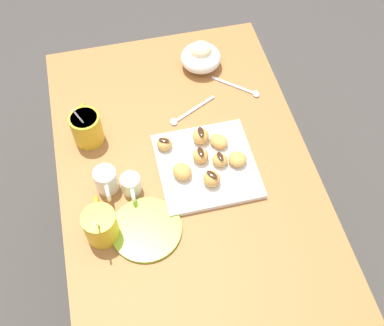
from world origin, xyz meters
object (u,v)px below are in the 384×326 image
at_px(coffee_mug_mustard_right, 86,127).
at_px(beignet_1, 220,160).
at_px(beignet_0, 212,179).
at_px(beignet_7, 219,141).
at_px(beignet_2, 201,156).
at_px(saucer_lime_left, 146,229).
at_px(beignet_3, 238,159).
at_px(ice_cream_bowl, 201,56).
at_px(beignet_5, 164,144).
at_px(cream_pitcher_white, 106,180).
at_px(coffee_mug_mustard_left, 100,224).
at_px(beignet_4, 182,172).
at_px(beignet_6, 201,136).
at_px(pastry_plate_square, 207,166).
at_px(chocolate_sauce_pitcher, 131,184).
at_px(dining_table, 186,191).

xyz_separation_m(coffee_mug_mustard_right, beignet_1, (-0.18, -0.34, -0.02)).
relative_size(beignet_0, beignet_7, 0.87).
xyz_separation_m(beignet_2, beignet_7, (0.04, -0.06, -0.00)).
bearing_deg(saucer_lime_left, beignet_0, -64.96).
xyz_separation_m(beignet_1, beignet_3, (-0.01, -0.05, -0.00)).
bearing_deg(ice_cream_bowl, coffee_mug_mustard_right, 118.66).
bearing_deg(ice_cream_bowl, saucer_lime_left, 152.93).
distance_m(beignet_1, beignet_5, 0.16).
height_order(saucer_lime_left, beignet_2, beignet_2).
relative_size(cream_pitcher_white, beignet_1, 2.40).
xyz_separation_m(coffee_mug_mustard_left, coffee_mug_mustard_right, (0.31, 0.00, 0.00)).
height_order(beignet_4, beignet_6, beignet_6).
distance_m(pastry_plate_square, coffee_mug_mustard_left, 0.33).
relative_size(beignet_2, beignet_4, 0.80).
height_order(coffee_mug_mustard_right, ice_cream_bowl, coffee_mug_mustard_right).
height_order(beignet_2, beignet_3, beignet_2).
relative_size(ice_cream_bowl, beignet_2, 2.87).
relative_size(coffee_mug_mustard_right, chocolate_sauce_pitcher, 1.61).
height_order(chocolate_sauce_pitcher, beignet_7, chocolate_sauce_pitcher).
bearing_deg(pastry_plate_square, ice_cream_bowl, -11.31).
distance_m(ice_cream_bowl, chocolate_sauce_pitcher, 0.50).
bearing_deg(beignet_4, beignet_3, -87.65).
height_order(coffee_mug_mustard_left, beignet_2, coffee_mug_mustard_left).
bearing_deg(dining_table, pastry_plate_square, -107.99).
relative_size(beignet_5, beignet_7, 0.78).
distance_m(coffee_mug_mustard_left, saucer_lime_left, 0.12).
bearing_deg(chocolate_sauce_pitcher, ice_cream_bowl, -35.36).
bearing_deg(beignet_4, dining_table, -25.12).
bearing_deg(coffee_mug_mustard_right, pastry_plate_square, -120.00).
bearing_deg(coffee_mug_mustard_right, ice_cream_bowl, -61.34).
xyz_separation_m(cream_pitcher_white, beignet_0, (-0.06, -0.27, -0.00)).
bearing_deg(beignet_0, beignet_1, -33.90).
bearing_deg(dining_table, beignet_5, 35.09).
distance_m(saucer_lime_left, beignet_6, 0.31).
height_order(coffee_mug_mustard_right, chocolate_sauce_pitcher, coffee_mug_mustard_right).
bearing_deg(pastry_plate_square, saucer_lime_left, 127.52).
bearing_deg(ice_cream_bowl, beignet_0, 169.94).
height_order(pastry_plate_square, beignet_6, beignet_6).
bearing_deg(beignet_1, beignet_7, -12.17).
relative_size(coffee_mug_mustard_left, saucer_lime_left, 0.78).
xyz_separation_m(beignet_4, beignet_5, (0.10, 0.03, -0.00)).
bearing_deg(coffee_mug_mustard_left, cream_pitcher_white, -12.62).
height_order(saucer_lime_left, beignet_1, beignet_1).
bearing_deg(dining_table, coffee_mug_mustard_left, 121.50).
relative_size(coffee_mug_mustard_left, coffee_mug_mustard_right, 0.95).
bearing_deg(beignet_6, beignet_7, -118.10).
bearing_deg(cream_pitcher_white, dining_table, -84.69).
bearing_deg(beignet_1, coffee_mug_mustard_right, 62.17).
xyz_separation_m(coffee_mug_mustard_right, beignet_6, (-0.09, -0.31, -0.02)).
distance_m(coffee_mug_mustard_right, beignet_7, 0.37).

